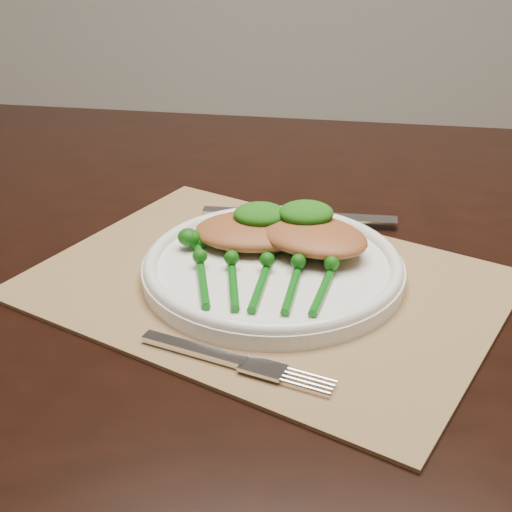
{
  "coord_description": "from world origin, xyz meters",
  "views": [
    {
      "loc": [
        -0.04,
        -0.71,
        1.11
      ],
      "look_at": [
        -0.07,
        -0.08,
        0.78
      ],
      "focal_mm": 50.0,
      "sensor_mm": 36.0,
      "label": 1
    }
  ],
  "objects_px": {
    "placemat": "(265,285)",
    "broccolini_bundle": "(264,276)",
    "chicken_fillet_left": "(257,231)",
    "dining_table": "(325,478)",
    "dinner_plate": "(273,266)"
  },
  "relations": [
    {
      "from": "placemat",
      "to": "broccolini_bundle",
      "type": "height_order",
      "value": "broccolini_bundle"
    },
    {
      "from": "placemat",
      "to": "chicken_fillet_left",
      "type": "height_order",
      "value": "chicken_fillet_left"
    },
    {
      "from": "dining_table",
      "to": "broccolini_bundle",
      "type": "distance_m",
      "value": 0.43
    },
    {
      "from": "broccolini_bundle",
      "to": "chicken_fillet_left",
      "type": "bearing_deg",
      "value": 101.09
    },
    {
      "from": "placemat",
      "to": "chicken_fillet_left",
      "type": "bearing_deg",
      "value": 129.13
    },
    {
      "from": "chicken_fillet_left",
      "to": "broccolini_bundle",
      "type": "height_order",
      "value": "chicken_fillet_left"
    },
    {
      "from": "dining_table",
      "to": "dinner_plate",
      "type": "relative_size",
      "value": 6.42
    },
    {
      "from": "dinner_plate",
      "to": "dining_table",
      "type": "bearing_deg",
      "value": 53.96
    },
    {
      "from": "chicken_fillet_left",
      "to": "broccolini_bundle",
      "type": "relative_size",
      "value": 0.77
    },
    {
      "from": "dining_table",
      "to": "broccolini_bundle",
      "type": "bearing_deg",
      "value": -113.96
    },
    {
      "from": "chicken_fillet_left",
      "to": "broccolini_bundle",
      "type": "xyz_separation_m",
      "value": [
        0.01,
        -0.08,
        -0.01
      ]
    },
    {
      "from": "placemat",
      "to": "dinner_plate",
      "type": "relative_size",
      "value": 1.69
    },
    {
      "from": "dining_table",
      "to": "placemat",
      "type": "relative_size",
      "value": 3.81
    },
    {
      "from": "dining_table",
      "to": "broccolini_bundle",
      "type": "xyz_separation_m",
      "value": [
        -0.08,
        -0.14,
        0.4
      ]
    },
    {
      "from": "placemat",
      "to": "broccolini_bundle",
      "type": "bearing_deg",
      "value": -61.99
    }
  ]
}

